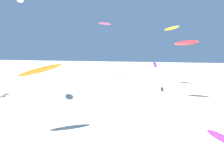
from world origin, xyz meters
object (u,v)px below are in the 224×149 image
Objects in this scene: flying_kite_2 at (186,43)px; flying_kite_5 at (155,64)px; flying_kite_0 at (105,24)px; flying_kite_1 at (40,70)px; flying_kite_3 at (172,28)px.

flying_kite_2 reaches higher than flying_kite_5.
flying_kite_5 is (-5.83, 6.76, -4.94)m from flying_kite_2.
flying_kite_0 is at bearing 134.34° from flying_kite_5.
flying_kite_3 reaches higher than flying_kite_1.
flying_kite_1 is 28.15m from flying_kite_2.
flying_kite_5 is (13.62, 26.75, -1.21)m from flying_kite_1.
flying_kite_0 is 27.55m from flying_kite_5.
flying_kite_0 reaches higher than flying_kite_3.
flying_kite_3 is at bearing -22.79° from flying_kite_0.
flying_kite_1 reaches higher than flying_kite_5.
flying_kite_3 is at bearing 95.16° from flying_kite_2.
flying_kite_2 is 10.20m from flying_kite_5.
flying_kite_0 is 2.24× the size of flying_kite_1.
flying_kite_3 is at bearing 62.79° from flying_kite_1.
flying_kite_2 is (22.93, -24.25, -7.74)m from flying_kite_0.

